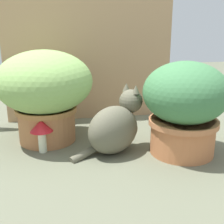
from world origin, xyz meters
TOP-DOWN VIEW (x-y plane):
  - ground_plane at (0.00, 0.00)m, footprint 6.00×6.00m
  - cardboard_backdrop at (0.09, 0.50)m, footprint 1.01×0.03m
  - grass_planter at (-0.17, 0.16)m, footprint 0.47×0.47m
  - leafy_planter at (0.44, -0.10)m, footprint 0.37×0.37m
  - cat at (0.14, -0.04)m, footprint 0.38×0.28m
  - mushroom_ornament_red at (-0.19, 0.02)m, footprint 0.10×0.10m

SIDE VIEW (x-z plane):
  - ground_plane at x=0.00m, z-range 0.00..0.00m
  - mushroom_ornament_red at x=-0.19m, z-range 0.04..0.19m
  - cat at x=0.14m, z-range -0.04..0.28m
  - leafy_planter at x=0.44m, z-range 0.02..0.44m
  - grass_planter at x=-0.17m, z-range 0.04..0.49m
  - cardboard_backdrop at x=0.09m, z-range 0.00..0.90m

